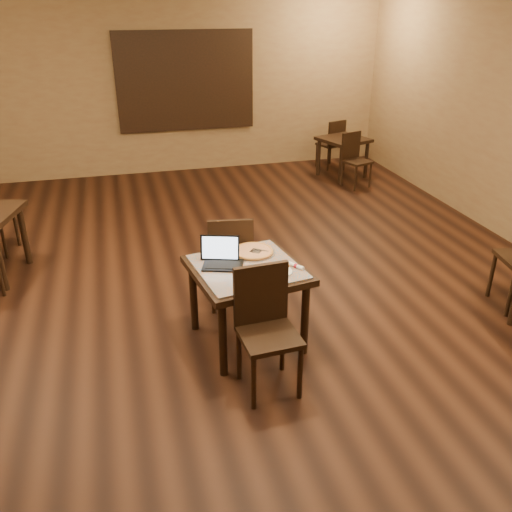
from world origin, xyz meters
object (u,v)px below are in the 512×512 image
object	(u,v)px
laptop	(222,257)
other_table_a_chair_far	(333,141)
chair_main_far	(230,257)
chair_main_near	(265,322)
other_table_a_chair_near	(354,156)
other_table_a	(343,145)
tiled_table	(247,277)
pizza_pan	(253,253)

from	to	relation	value
laptop	other_table_a_chair_far	world-z (taller)	laptop
chair_main_far	laptop	distance (m)	0.60
chair_main_near	other_table_a_chair_near	xyz separation A→B (m)	(2.80, 4.53, -0.08)
laptop	other_table_a_chair_near	world-z (taller)	laptop
chair_main_near	other_table_a_chair_far	distance (m)	6.24
laptop	other_table_a_chair_far	size ratio (longest dim) A/B	0.46
chair_main_near	other_table_a_chair_far	world-z (taller)	chair_main_near
chair_main_far	other_table_a	distance (m)	4.75
tiled_table	chair_main_near	xyz separation A→B (m)	(-0.01, -0.61, -0.08)
chair_main_far	other_table_a_chair_near	bearing A→B (deg)	-121.62
tiled_table	other_table_a	size ratio (longest dim) A/B	1.15
chair_main_near	other_table_a_chair_far	size ratio (longest dim) A/B	1.16
other_table_a	pizza_pan	bearing A→B (deg)	-141.05
other_table_a_chair_far	chair_main_far	bearing A→B (deg)	38.33
pizza_pan	other_table_a	world-z (taller)	pizza_pan
other_table_a	other_table_a_chair_far	xyz separation A→B (m)	(0.02, 0.51, -0.07)
pizza_pan	other_table_a	xyz separation A→B (m)	(2.69, 4.19, -0.20)
tiled_table	chair_main_near	size ratio (longest dim) A/B	1.03
chair_main_far	other_table_a	size ratio (longest dim) A/B	1.09
chair_main_near	laptop	world-z (taller)	chair_main_near
pizza_pan	other_table_a_chair_near	size ratio (longest dim) A/B	0.45
chair_main_near	pizza_pan	distance (m)	0.88
other_table_a_chair_near	other_table_a	bearing A→B (deg)	68.96
other_table_a_chair_near	other_table_a_chair_far	world-z (taller)	same
chair_main_far	other_table_a_chair_far	xyz separation A→B (m)	(2.85, 4.34, -0.07)
chair_main_far	other_table_a_chair_near	size ratio (longest dim) A/B	1.14
other_table_a_chair_near	other_table_a_chair_far	size ratio (longest dim) A/B	1.00
chair_main_near	other_table_a	size ratio (longest dim) A/B	1.12
tiled_table	chair_main_far	distance (m)	0.62
chair_main_near	other_table_a	xyz separation A→B (m)	(2.82, 5.04, -0.01)
laptop	other_table_a	world-z (taller)	laptop
tiled_table	other_table_a_chair_near	size ratio (longest dim) A/B	1.20
pizza_pan	other_table_a	size ratio (longest dim) A/B	0.43
chair_main_far	pizza_pan	size ratio (longest dim) A/B	2.53
pizza_pan	other_table_a_chair_near	bearing A→B (deg)	54.04
pizza_pan	tiled_table	bearing A→B (deg)	-116.57
tiled_table	other_table_a_chair_far	size ratio (longest dim) A/B	1.20
tiled_table	chair_main_near	distance (m)	0.62
laptop	other_table_a_chair_far	distance (m)	5.73
laptop	pizza_pan	size ratio (longest dim) A/B	1.02
other_table_a	other_table_a_chair_near	bearing A→B (deg)	-111.04
pizza_pan	other_table_a_chair_near	xyz separation A→B (m)	(2.67, 3.68, -0.27)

